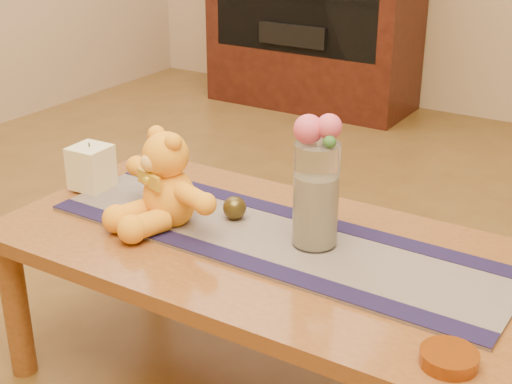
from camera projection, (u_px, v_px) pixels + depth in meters
The scene contains 20 objects.
coffee_table_top at pixel (273, 252), 1.83m from camera, with size 1.40×0.70×0.04m, color brown.
table_leg_fl at pixel (16, 309), 2.00m from camera, with size 0.07×0.07×0.41m, color brown.
table_leg_bl at pixel (152, 229), 2.45m from camera, with size 0.07×0.07×0.41m, color brown.
persian_runner at pixel (273, 238), 1.84m from camera, with size 1.20×0.35×0.01m, color #171A42.
runner_border_near at pixel (241, 260), 1.72m from camera, with size 1.20×0.06×0.00m, color #171236.
runner_border_far at pixel (302, 216), 1.95m from camera, with size 1.20×0.06×0.00m, color #171236.
teddy_bear at pixel (169, 179), 1.88m from camera, with size 0.35×0.29×0.24m, color #FFA120, non-canonical shape.
pillar_candle at pixel (91, 167), 2.11m from camera, with size 0.10×0.10×0.12m, color #FFEFBB.
candle_wick at pixel (89, 145), 2.08m from camera, with size 0.00×0.00×0.01m, color black.
glass_vase at pixel (316, 195), 1.75m from camera, with size 0.11×0.11×0.26m, color silver.
potpourri_fill at pixel (315, 210), 1.77m from camera, with size 0.09×0.09×0.18m, color beige.
rose_left at pixel (308, 129), 1.69m from camera, with size 0.07×0.07×0.07m, color #DF4E6F.
rose_right at pixel (329, 127), 1.67m from camera, with size 0.06×0.06×0.06m, color #DF4E6F.
blue_flower_back at pixel (329, 129), 1.71m from camera, with size 0.04×0.04×0.04m, color #5356B4.
blue_flower_side at pixel (311, 131), 1.72m from camera, with size 0.04×0.04×0.04m, color #5356B4.
leaf_sprig at pixel (330, 142), 1.66m from camera, with size 0.03×0.03×0.03m, color #33662D.
bronze_ball at pixel (235, 208), 1.92m from camera, with size 0.06×0.06×0.06m, color #433716.
amber_dish at pixel (449, 358), 1.37m from camera, with size 0.11×0.11×0.03m, color #BF5914.
media_cabinet at pixel (314, 13), 4.29m from camera, with size 1.20×0.50×1.10m, color black.
stereo_lower at pixel (303, 32), 4.23m from camera, with size 0.42×0.28×0.12m, color black.
Camera 1 is at (0.82, -1.39, 1.29)m, focal length 51.58 mm.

